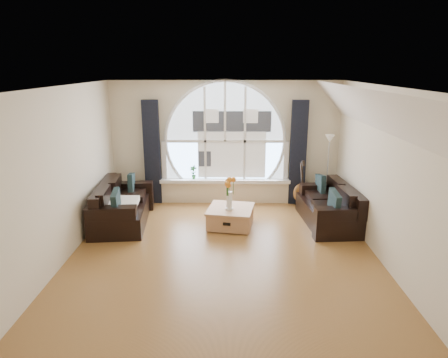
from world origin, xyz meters
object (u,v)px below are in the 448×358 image
Objects in this scene: coffee_chest at (231,216)px; guitar at (301,183)px; sofa_right at (329,204)px; floor_lamp at (327,172)px; potted_plant at (193,172)px; sofa_left at (123,204)px; vase_flowers at (229,190)px.

guitar reaches higher than coffee_chest.
floor_lamp is at bearing 75.18° from sofa_right.
guitar is 3.41× the size of potted_plant.
guitar is at bearing 175.14° from floor_lamp.
floor_lamp is at bearing 7.70° from sofa_left.
sofa_left is 2.12m from coffee_chest.
guitar is at bearing 38.19° from vase_flowers.
potted_plant is at bearing 151.17° from sofa_right.
floor_lamp is (2.11, 1.19, 0.04)m from vase_flowers.
floor_lamp is at bearing 29.39° from vase_flowers.
coffee_chest is at bearing -59.26° from potted_plant.
potted_plant is (1.28, 1.26, 0.31)m from sofa_left.
sofa_left is 1.11× the size of floor_lamp.
vase_flowers is (-1.93, -0.24, 0.36)m from sofa_right.
coffee_chest is 2.43m from floor_lamp.
guitar is at bearing 10.23° from sofa_left.
sofa_left reaches higher than coffee_chest.
sofa_right is 2.05× the size of coffee_chest.
guitar reaches higher than sofa_right.
vase_flowers is at bearing -165.70° from guitar.
guitar is (1.54, 1.15, 0.32)m from coffee_chest.
floor_lamp is (4.19, 0.98, 0.40)m from sofa_left.
coffee_chest is (-1.91, -0.16, -0.19)m from sofa_right.
coffee_chest is (2.11, -0.13, -0.19)m from sofa_left.
sofa_right is 1.04m from floor_lamp.
sofa_left is at bearing 175.82° from sofa_right.
coffee_chest is 2.70× the size of potted_plant.
coffee_chest is at bearing 72.22° from vase_flowers.
floor_lamp reaches higher than sofa_left.
coffee_chest is 0.79× the size of guitar.
sofa_left is at bearing -135.44° from potted_plant.
sofa_right is 1.98m from vase_flowers.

